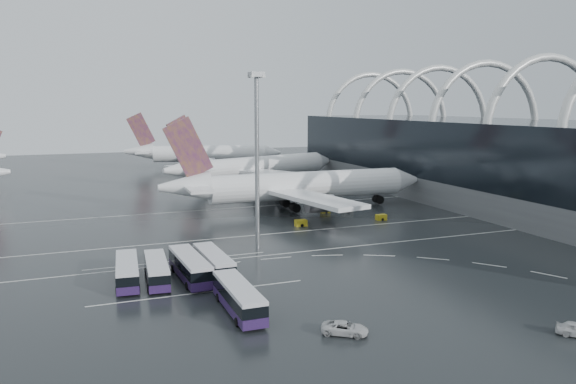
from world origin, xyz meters
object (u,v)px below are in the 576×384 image
object	(u,v)px
bus_row_near_b	(157,270)
gse_cart_belly_e	(325,210)
gse_cart_belly_b	(347,209)
bus_row_far_b	(239,297)
airliner_main	(294,187)
airliner_gate_c	(201,154)
bus_row_near_d	(214,262)
bus_row_near_c	(190,266)
bus_row_near_a	(127,271)
gse_cart_belly_a	(381,217)
floodlight_mast	(257,139)
airliner_gate_b	(254,168)
gse_cart_belly_c	(301,223)
van_curve_a	(345,328)

from	to	relation	value
bus_row_near_b	gse_cart_belly_e	bearing A→B (deg)	-44.87
gse_cart_belly_b	bus_row_far_b	bearing A→B (deg)	-128.55
airliner_main	airliner_gate_c	distance (m)	93.00
bus_row_near_d	bus_row_near_c	bearing A→B (deg)	103.85
bus_row_near_a	gse_cart_belly_a	distance (m)	58.87
floodlight_mast	gse_cart_belly_a	size ratio (longest dim) A/B	13.32
floodlight_mast	bus_row_near_c	bearing A→B (deg)	-138.13
bus_row_near_d	floodlight_mast	size ratio (longest dim) A/B	0.45
airliner_gate_b	gse_cart_belly_b	xyz separation A→B (m)	(6.97, -47.09, -4.64)
bus_row_near_a	bus_row_far_b	xyz separation A→B (m)	(11.07, -15.78, 0.07)
bus_row_far_b	gse_cart_belly_e	bearing A→B (deg)	-34.21
airliner_main	airliner_gate_b	bearing A→B (deg)	86.56
gse_cart_belly_c	bus_row_near_a	bearing A→B (deg)	-145.49
gse_cart_belly_b	floodlight_mast	bearing A→B (deg)	-140.86
gse_cart_belly_b	gse_cart_belly_e	size ratio (longest dim) A/B	1.21
van_curve_a	gse_cart_belly_c	world-z (taller)	van_curve_a
airliner_main	gse_cart_belly_a	bearing A→B (deg)	-52.44
van_curve_a	airliner_gate_b	bearing A→B (deg)	20.82
airliner_gate_c	bus_row_near_a	bearing A→B (deg)	-93.23
van_curve_a	gse_cart_belly_e	xyz separation A→B (m)	(26.63, 61.65, -0.13)
airliner_gate_b	floodlight_mast	world-z (taller)	floodlight_mast
airliner_gate_b	gse_cart_belly_c	bearing A→B (deg)	-116.77
airliner_main	gse_cart_belly_e	distance (m)	9.11
bus_row_near_c	bus_row_far_b	size ratio (longest dim) A/B	1.04
floodlight_mast	gse_cart_belly_b	world-z (taller)	floodlight_mast
bus_row_near_b	gse_cart_belly_c	distance (m)	40.87
bus_row_near_a	bus_row_near_d	size ratio (longest dim) A/B	0.98
bus_row_near_b	gse_cart_belly_c	bearing A→B (deg)	-46.89
bus_row_near_d	gse_cart_belly_a	distance (m)	48.49
bus_row_near_b	bus_row_near_c	xyz separation A→B (m)	(4.47, -0.58, 0.19)
bus_row_near_a	gse_cart_belly_c	xyz separation A→B (m)	(35.80, 24.62, -1.07)
floodlight_mast	gse_cart_belly_c	distance (m)	26.01
bus_row_far_b	gse_cart_belly_b	size ratio (longest dim) A/B	5.36
airliner_gate_c	bus_row_near_b	world-z (taller)	airliner_gate_c
floodlight_mast	gse_cart_belly_e	size ratio (longest dim) A/B	14.36
bus_row_near_b	bus_row_near_c	size ratio (longest dim) A/B	0.90
bus_row_near_b	gse_cart_belly_b	size ratio (longest dim) A/B	5.05
bus_row_near_d	van_curve_a	xyz separation A→B (m)	(7.77, -25.75, -1.07)
airliner_gate_c	floodlight_mast	distance (m)	125.02
bus_row_near_c	bus_row_near_a	bearing A→B (deg)	78.16
airliner_gate_b	bus_row_near_c	xyz separation A→B (m)	(-36.13, -83.32, -3.47)
bus_row_far_b	floodlight_mast	bearing A→B (deg)	-22.37
airliner_gate_b	bus_row_near_d	size ratio (longest dim) A/B	4.58
airliner_gate_b	bus_row_near_d	distance (m)	88.63
bus_row_near_a	gse_cart_belly_b	world-z (taller)	bus_row_near_a
bus_row_near_d	bus_row_far_b	bearing A→B (deg)	175.76
gse_cart_belly_a	airliner_main	bearing A→B (deg)	126.33
van_curve_a	gse_cart_belly_a	xyz separation A→B (m)	(34.14, 50.14, -0.09)
airliner_gate_c	bus_row_near_b	distance (m)	139.89
airliner_gate_c	gse_cart_belly_b	world-z (taller)	airliner_gate_c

